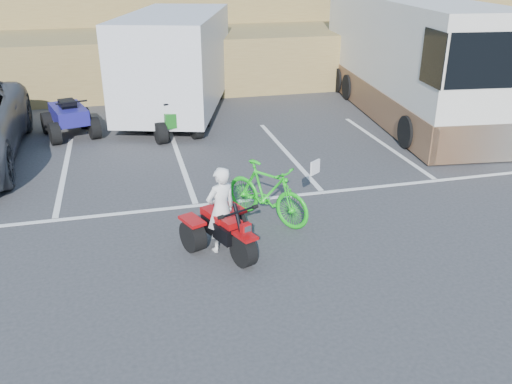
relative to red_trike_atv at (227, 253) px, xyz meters
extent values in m
plane|color=#333336|center=(-0.23, -0.42, 0.00)|extent=(100.00, 100.00, 0.00)
cube|color=white|center=(-2.93, 4.58, 0.00)|extent=(0.12, 5.00, 0.01)
cube|color=white|center=(-0.23, 4.58, 0.00)|extent=(0.12, 5.00, 0.01)
cube|color=white|center=(2.47, 4.58, 0.00)|extent=(0.12, 5.00, 0.01)
cube|color=white|center=(5.17, 4.58, 0.00)|extent=(0.12, 5.00, 0.01)
cube|color=white|center=(7.87, 4.58, 0.00)|extent=(0.12, 5.00, 0.01)
cube|color=white|center=(-0.23, 1.98, 0.00)|extent=(28.00, 0.12, 0.01)
cube|color=olive|center=(-0.23, 13.58, 1.00)|extent=(40.00, 6.00, 2.00)
cube|color=olive|center=(-0.23, 17.08, 2.00)|extent=(40.00, 4.00, 2.20)
imported|color=white|center=(-0.06, 0.14, 0.75)|extent=(0.64, 0.54, 1.50)
imported|color=#14BF19|center=(0.98, 1.04, 0.57)|extent=(1.55, 1.84, 1.13)
cube|color=silver|center=(0.28, 9.29, 1.68)|extent=(4.41, 6.97, 2.71)
cylinder|color=black|center=(0.28, 9.29, 0.38)|extent=(2.50, 1.43, 0.76)
cube|color=silver|center=(7.12, 7.37, 1.76)|extent=(3.40, 9.72, 3.43)
cube|color=brown|center=(7.12, 7.37, 0.52)|extent=(3.44, 9.73, 0.95)
cube|color=black|center=(6.60, 2.62, 2.47)|extent=(2.18, 0.26, 1.24)
camera|label=1|loc=(-1.46, -7.85, 4.62)|focal=38.00mm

